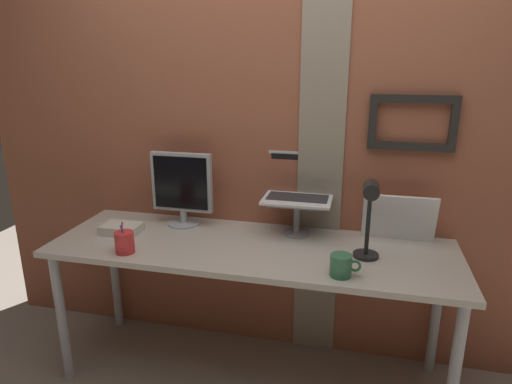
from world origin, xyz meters
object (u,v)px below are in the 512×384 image
(pen_cup, at_px, (125,242))
(desk_lamp, at_px, (369,212))
(laptop, at_px, (299,186))
(coffee_mug, at_px, (341,265))
(monitor, at_px, (182,186))
(whiteboard_panel, at_px, (399,218))

(pen_cup, bearing_deg, desk_lamp, 8.48)
(laptop, relative_size, coffee_mug, 2.67)
(monitor, xyz_separation_m, coffee_mug, (0.90, -0.42, -0.17))
(laptop, relative_size, pen_cup, 2.35)
(laptop, xyz_separation_m, pen_cup, (-0.77, -0.49, -0.20))
(monitor, relative_size, desk_lamp, 1.05)
(monitor, xyz_separation_m, whiteboard_panel, (1.15, 0.03, -0.10))
(whiteboard_panel, xyz_separation_m, coffee_mug, (-0.26, -0.45, -0.07))
(monitor, xyz_separation_m, laptop, (0.64, 0.07, 0.03))
(whiteboard_panel, xyz_separation_m, pen_cup, (-1.28, -0.45, -0.07))
(laptop, height_order, pen_cup, laptop)
(monitor, distance_m, desk_lamp, 1.03)
(monitor, bearing_deg, pen_cup, -107.02)
(desk_lamp, height_order, pen_cup, desk_lamp)
(monitor, distance_m, pen_cup, 0.47)
(whiteboard_panel, height_order, desk_lamp, desk_lamp)
(laptop, bearing_deg, pen_cup, -147.45)
(laptop, bearing_deg, whiteboard_panel, -3.93)
(whiteboard_panel, distance_m, desk_lamp, 0.35)
(whiteboard_panel, distance_m, coffee_mug, 0.53)
(whiteboard_panel, xyz_separation_m, desk_lamp, (-0.15, -0.29, 0.12))
(pen_cup, distance_m, coffee_mug, 1.02)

